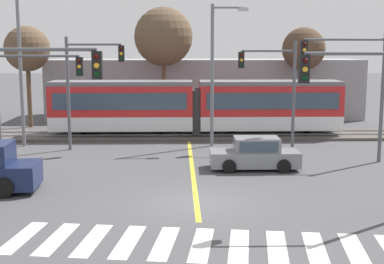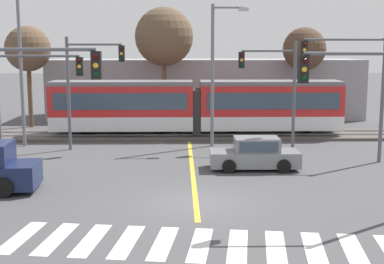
{
  "view_description": "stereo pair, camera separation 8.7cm",
  "coord_description": "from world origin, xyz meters",
  "px_view_note": "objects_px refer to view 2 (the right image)",
  "views": [
    {
      "loc": [
        -0.68,
        -19.3,
        5.74
      ],
      "look_at": [
        0.02,
        6.7,
        1.6
      ],
      "focal_mm": 50.0,
      "sensor_mm": 36.0,
      "label": 1
    },
    {
      "loc": [
        -0.59,
        -19.3,
        5.74
      ],
      "look_at": [
        0.02,
        6.7,
        1.6
      ],
      "focal_mm": 50.0,
      "sensor_mm": 36.0,
      "label": 2
    }
  ],
  "objects_px": {
    "traffic_light_mid_left": "(28,87)",
    "street_lamp_west": "(23,55)",
    "sedan_crossing": "(255,155)",
    "traffic_light_near_right": "(370,103)",
    "street_lamp_centre": "(216,66)",
    "bare_tree_west": "(164,37)",
    "traffic_light_mid_right": "(356,76)",
    "bare_tree_far_west": "(28,49)",
    "traffic_light_near_left": "(27,101)",
    "traffic_light_far_left": "(87,76)",
    "bare_tree_east": "(304,50)",
    "traffic_light_far_right": "(276,80)",
    "light_rail_tram": "(196,105)"
  },
  "relations": [
    {
      "from": "light_rail_tram",
      "to": "traffic_light_near_left",
      "type": "bearing_deg",
      "value": -109.48
    },
    {
      "from": "traffic_light_near_left",
      "to": "street_lamp_west",
      "type": "distance_m",
      "value": 14.48
    },
    {
      "from": "street_lamp_west",
      "to": "bare_tree_east",
      "type": "bearing_deg",
      "value": 25.87
    },
    {
      "from": "traffic_light_near_right",
      "to": "traffic_light_mid_right",
      "type": "bearing_deg",
      "value": 74.57
    },
    {
      "from": "street_lamp_centre",
      "to": "light_rail_tram",
      "type": "bearing_deg",
      "value": 106.81
    },
    {
      "from": "traffic_light_mid_left",
      "to": "street_lamp_centre",
      "type": "relative_size",
      "value": 0.71
    },
    {
      "from": "traffic_light_far_right",
      "to": "bare_tree_east",
      "type": "distance_m",
      "value": 10.92
    },
    {
      "from": "traffic_light_far_left",
      "to": "street_lamp_west",
      "type": "height_order",
      "value": "street_lamp_west"
    },
    {
      "from": "light_rail_tram",
      "to": "traffic_light_far_right",
      "type": "distance_m",
      "value": 6.39
    },
    {
      "from": "bare_tree_far_west",
      "to": "traffic_light_near_right",
      "type": "bearing_deg",
      "value": -51.61
    },
    {
      "from": "light_rail_tram",
      "to": "street_lamp_west",
      "type": "distance_m",
      "value": 10.97
    },
    {
      "from": "traffic_light_near_right",
      "to": "bare_tree_far_west",
      "type": "relative_size",
      "value": 0.82
    },
    {
      "from": "traffic_light_near_right",
      "to": "light_rail_tram",
      "type": "bearing_deg",
      "value": 106.89
    },
    {
      "from": "traffic_light_mid_right",
      "to": "traffic_light_near_right",
      "type": "height_order",
      "value": "traffic_light_mid_right"
    },
    {
      "from": "sedan_crossing",
      "to": "traffic_light_near_left",
      "type": "distance_m",
      "value": 11.81
    },
    {
      "from": "light_rail_tram",
      "to": "traffic_light_mid_right",
      "type": "height_order",
      "value": "traffic_light_mid_right"
    },
    {
      "from": "light_rail_tram",
      "to": "sedan_crossing",
      "type": "distance_m",
      "value": 9.82
    },
    {
      "from": "traffic_light_mid_right",
      "to": "traffic_light_far_left",
      "type": "bearing_deg",
      "value": 165.17
    },
    {
      "from": "sedan_crossing",
      "to": "traffic_light_mid_right",
      "type": "bearing_deg",
      "value": 15.34
    },
    {
      "from": "traffic_light_near_left",
      "to": "traffic_light_mid_left",
      "type": "bearing_deg",
      "value": 105.44
    },
    {
      "from": "traffic_light_near_right",
      "to": "bare_tree_east",
      "type": "distance_m",
      "value": 22.98
    },
    {
      "from": "traffic_light_near_left",
      "to": "bare_tree_west",
      "type": "height_order",
      "value": "bare_tree_west"
    },
    {
      "from": "traffic_light_mid_left",
      "to": "light_rail_tram",
      "type": "bearing_deg",
      "value": 44.41
    },
    {
      "from": "traffic_light_mid_right",
      "to": "bare_tree_east",
      "type": "xyz_separation_m",
      "value": [
        0.59,
        13.76,
        1.21
      ]
    },
    {
      "from": "traffic_light_near_right",
      "to": "bare_tree_east",
      "type": "height_order",
      "value": "bare_tree_east"
    },
    {
      "from": "bare_tree_west",
      "to": "bare_tree_east",
      "type": "relative_size",
      "value": 1.2
    },
    {
      "from": "traffic_light_far_right",
      "to": "bare_tree_far_west",
      "type": "relative_size",
      "value": 0.84
    },
    {
      "from": "bare_tree_east",
      "to": "traffic_light_far_right",
      "type": "bearing_deg",
      "value": -111.15
    },
    {
      "from": "bare_tree_far_west",
      "to": "traffic_light_near_left",
      "type": "bearing_deg",
      "value": -74.67
    },
    {
      "from": "traffic_light_far_left",
      "to": "street_lamp_west",
      "type": "xyz_separation_m",
      "value": [
        -3.79,
        1.25,
        1.14
      ]
    },
    {
      "from": "traffic_light_far_right",
      "to": "bare_tree_west",
      "type": "relative_size",
      "value": 0.71
    },
    {
      "from": "bare_tree_west",
      "to": "traffic_light_far_right",
      "type": "bearing_deg",
      "value": -56.09
    },
    {
      "from": "traffic_light_far_left",
      "to": "bare_tree_far_west",
      "type": "bearing_deg",
      "value": 122.51
    },
    {
      "from": "traffic_light_far_right",
      "to": "bare_tree_east",
      "type": "xyz_separation_m",
      "value": [
        3.9,
        10.07,
        1.62
      ]
    },
    {
      "from": "street_lamp_centre",
      "to": "bare_tree_far_west",
      "type": "relative_size",
      "value": 1.13
    },
    {
      "from": "traffic_light_far_right",
      "to": "street_lamp_west",
      "type": "distance_m",
      "value": 14.45
    },
    {
      "from": "traffic_light_mid_right",
      "to": "street_lamp_centre",
      "type": "height_order",
      "value": "street_lamp_centre"
    },
    {
      "from": "traffic_light_far_right",
      "to": "traffic_light_far_left",
      "type": "xyz_separation_m",
      "value": [
        -10.54,
        -0.02,
        0.19
      ]
    },
    {
      "from": "traffic_light_mid_left",
      "to": "street_lamp_west",
      "type": "relative_size",
      "value": 0.61
    },
    {
      "from": "bare_tree_west",
      "to": "traffic_light_near_right",
      "type": "bearing_deg",
      "value": -71.79
    },
    {
      "from": "traffic_light_far_left",
      "to": "traffic_light_near_left",
      "type": "bearing_deg",
      "value": -88.92
    },
    {
      "from": "street_lamp_west",
      "to": "traffic_light_far_right",
      "type": "bearing_deg",
      "value": -4.91
    },
    {
      "from": "traffic_light_mid_left",
      "to": "bare_tree_far_west",
      "type": "height_order",
      "value": "bare_tree_far_west"
    },
    {
      "from": "sedan_crossing",
      "to": "bare_tree_far_west",
      "type": "relative_size",
      "value": 0.58
    },
    {
      "from": "light_rail_tram",
      "to": "street_lamp_west",
      "type": "bearing_deg",
      "value": -162.9
    },
    {
      "from": "sedan_crossing",
      "to": "bare_tree_west",
      "type": "relative_size",
      "value": 0.49
    },
    {
      "from": "traffic_light_near_right",
      "to": "bare_tree_west",
      "type": "bearing_deg",
      "value": 108.21
    },
    {
      "from": "sedan_crossing",
      "to": "traffic_light_near_right",
      "type": "xyz_separation_m",
      "value": [
        2.67,
        -7.55,
        3.24
      ]
    },
    {
      "from": "traffic_light_near_left",
      "to": "traffic_light_mid_right",
      "type": "distance_m",
      "value": 16.28
    },
    {
      "from": "street_lamp_centre",
      "to": "bare_tree_west",
      "type": "height_order",
      "value": "bare_tree_west"
    }
  ]
}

